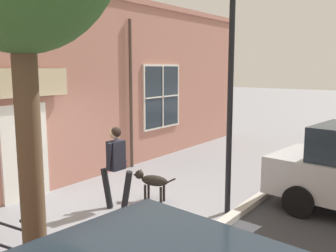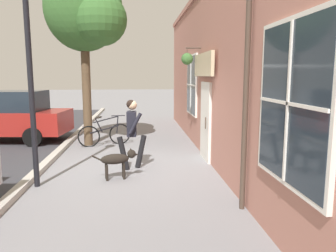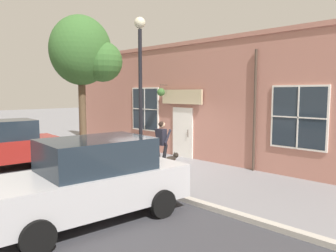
% 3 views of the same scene
% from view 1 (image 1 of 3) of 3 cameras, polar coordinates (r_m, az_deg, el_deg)
% --- Properties ---
extents(ground_plane, '(90.00, 90.00, 0.00)m').
position_cam_1_polar(ground_plane, '(7.75, -7.41, -12.88)').
color(ground_plane, gray).
extents(storefront_facade, '(0.95, 18.00, 4.81)m').
position_cam_1_polar(storefront_facade, '(9.00, -18.60, 5.53)').
color(storefront_facade, '#B27566').
rests_on(storefront_facade, ground_plane).
extents(pedestrian_walking, '(0.73, 0.56, 1.70)m').
position_cam_1_polar(pedestrian_walking, '(7.66, -7.94, -5.13)').
color(pedestrian_walking, black).
rests_on(pedestrian_walking, ground_plane).
extents(dog_on_leash, '(1.02, 0.38, 0.67)m').
position_cam_1_polar(dog_on_leash, '(8.18, -2.46, -8.32)').
color(dog_on_leash, black).
rests_on(dog_on_leash, ground_plane).
extents(street_lamp, '(0.32, 0.32, 4.87)m').
position_cam_1_polar(street_lamp, '(7.23, 9.64, 11.26)').
color(street_lamp, black).
rests_on(street_lamp, ground_plane).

